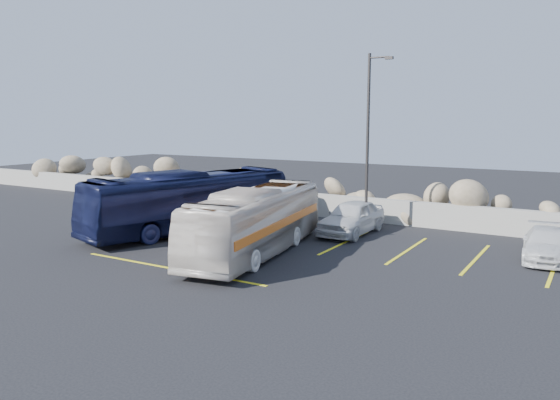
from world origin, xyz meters
The scene contains 9 objects.
ground centered at (0.00, 0.00, 0.00)m, with size 90.00×90.00×0.00m, color black.
seawall centered at (0.00, 12.00, 0.60)m, with size 60.00×0.40×1.20m, color gray.
riprap_pile centered at (0.00, 13.20, 1.30)m, with size 54.00×2.80×2.60m, color #8B7A5B, non-canonical shape.
parking_lines centered at (4.64, 5.57, 0.01)m, with size 18.16×9.36×0.01m.
lamppost centered at (2.56, 9.50, 4.30)m, with size 1.14×0.18×8.00m.
vintage_bus centered at (0.43, 3.54, 1.27)m, with size 2.13×9.11×2.54m, color beige.
tour_coach centered at (-4.43, 5.35, 1.41)m, with size 2.36×10.10×2.81m, color #0F1333.
car_a centered at (2.12, 8.77, 0.76)m, with size 1.79×4.44×1.51m, color silver.
car_c centered at (10.11, 8.28, 0.57)m, with size 1.60×3.93×1.14m, color silver.
Camera 1 is at (11.76, -13.64, 5.19)m, focal length 35.00 mm.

